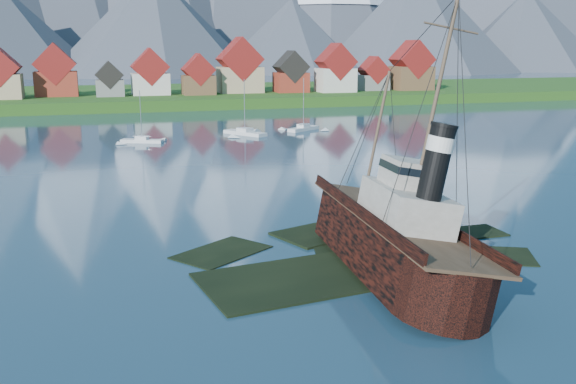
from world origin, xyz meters
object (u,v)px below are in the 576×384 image
object	(u,v)px
sailboat_d	(303,129)
sailboat_e	(245,134)
sailboat_c	(142,141)
tugboat_wreck	(379,232)

from	to	relation	value
sailboat_d	sailboat_e	bearing A→B (deg)	-112.44
sailboat_d	sailboat_c	bearing A→B (deg)	-111.90
tugboat_wreck	sailboat_e	size ratio (longest dim) A/B	2.46
sailboat_c	sailboat_d	bearing A→B (deg)	-53.00
tugboat_wreck	sailboat_c	size ratio (longest dim) A/B	2.84
tugboat_wreck	sailboat_e	xyz separation A→B (m)	(7.41, 80.09, -2.59)
tugboat_wreck	sailboat_d	size ratio (longest dim) A/B	2.48
tugboat_wreck	sailboat_e	world-z (taller)	tugboat_wreck
sailboat_c	sailboat_d	size ratio (longest dim) A/B	0.87
tugboat_wreck	sailboat_c	world-z (taller)	tugboat_wreck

